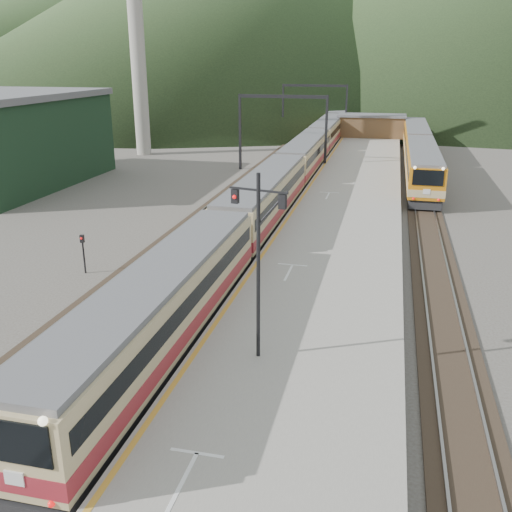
# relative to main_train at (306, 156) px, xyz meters

# --- Properties ---
(track_main) EXTENTS (2.60, 200.00, 0.23)m
(track_main) POSITION_rel_main_train_xyz_m (0.00, -13.08, -1.89)
(track_main) COLOR black
(track_main) RESTS_ON ground
(track_far) EXTENTS (2.60, 200.00, 0.23)m
(track_far) POSITION_rel_main_train_xyz_m (-5.00, -13.08, -1.89)
(track_far) COLOR black
(track_far) RESTS_ON ground
(track_second) EXTENTS (2.60, 200.00, 0.23)m
(track_second) POSITION_rel_main_train_xyz_m (11.50, -13.08, -1.89)
(track_second) COLOR black
(track_second) RESTS_ON ground
(platform) EXTENTS (8.00, 100.00, 1.00)m
(platform) POSITION_rel_main_train_xyz_m (5.60, -15.08, -1.46)
(platform) COLOR gray
(platform) RESTS_ON ground
(gantry_near) EXTENTS (9.55, 0.25, 8.00)m
(gantry_near) POSITION_rel_main_train_xyz_m (-2.85, 1.92, 3.62)
(gantry_near) COLOR black
(gantry_near) RESTS_ON ground
(gantry_far) EXTENTS (9.55, 0.25, 8.00)m
(gantry_far) POSITION_rel_main_train_xyz_m (-2.85, 26.92, 3.62)
(gantry_far) COLOR black
(gantry_far) RESTS_ON ground
(smokestack) EXTENTS (1.80, 1.80, 30.00)m
(smokestack) POSITION_rel_main_train_xyz_m (-22.00, 8.92, 13.04)
(smokestack) COLOR #9E998E
(smokestack) RESTS_ON ground
(station_shed) EXTENTS (9.40, 4.40, 3.10)m
(station_shed) POSITION_rel_main_train_xyz_m (5.60, 24.92, 0.61)
(station_shed) COLOR brown
(station_shed) RESTS_ON platform
(hill_d) EXTENTS (200.00, 200.00, 55.00)m
(hill_d) POSITION_rel_main_train_xyz_m (-120.00, 186.92, 25.54)
(hill_d) COLOR #2D4224
(hill_d) RESTS_ON ground
(main_train) EXTENTS (2.84, 97.36, 3.46)m
(main_train) POSITION_rel_main_train_xyz_m (0.00, 0.00, 0.00)
(main_train) COLOR tan
(main_train) RESTS_ON track_main
(second_train) EXTENTS (2.84, 38.76, 3.47)m
(second_train) POSITION_rel_main_train_xyz_m (11.50, 6.35, 0.01)
(second_train) COLOR #BE6E0F
(second_train) RESTS_ON track_second
(signal_mast) EXTENTS (2.16, 0.62, 6.96)m
(signal_mast) POSITION_rel_main_train_xyz_m (4.23, -40.00, 3.28)
(signal_mast) COLOR black
(signal_mast) RESTS_ON platform
(short_signal_b) EXTENTS (0.24, 0.18, 2.27)m
(short_signal_b) POSITION_rel_main_train_xyz_m (-3.11, -22.81, -0.50)
(short_signal_b) COLOR black
(short_signal_b) RESTS_ON ground
(short_signal_c) EXTENTS (0.24, 0.18, 2.27)m
(short_signal_c) POSITION_rel_main_train_xyz_m (-7.94, -31.22, -0.50)
(short_signal_c) COLOR black
(short_signal_c) RESTS_ON ground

